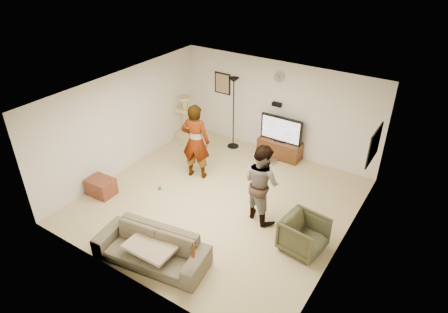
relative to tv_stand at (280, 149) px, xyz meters
The scene contains 24 objects.
floor 2.53m from the tv_stand, 95.93° to the right, with size 5.50×5.50×0.02m, color tan.
ceiling 3.39m from the tv_stand, 95.93° to the right, with size 5.50×5.50×0.02m, color white.
wall_back 1.07m from the tv_stand, 136.74° to the left, with size 5.50×0.04×2.50m, color silver.
wall_front 5.36m from the tv_stand, 92.84° to the right, with size 5.50×0.04×2.50m, color silver.
wall_left 4.04m from the tv_stand, 140.24° to the right, with size 0.04×5.50×2.50m, color silver.
wall_right 3.67m from the tv_stand, 45.18° to the right, with size 0.04×5.50×2.50m, color silver.
wall_clock 1.89m from the tv_stand, 140.45° to the left, with size 0.26×0.26×0.04m, color silver.
wall_speaker 1.18m from the tv_stand, 144.60° to the left, with size 0.25×0.10×0.10m, color black.
picture_back 2.40m from the tv_stand, behind, with size 0.42×0.03×0.52m, color #8A7356.
picture_right 2.92m from the tv_stand, 20.13° to the right, with size 0.03×0.78×0.62m, color #FBC154.
tv_stand is the anchor object (origin of this frame).
console_box 0.46m from the tv_stand, 106.49° to the right, with size 0.40×0.30×0.07m, color #AAABB5.
tv 0.58m from the tv_stand, ahead, with size 1.14×0.08×0.67m, color black.
tv_screen 0.58m from the tv_stand, 90.00° to the right, with size 1.04×0.01×0.59m, color #36B2F2.
floor_lamp 1.55m from the tv_stand, behind, with size 0.32×0.32×2.00m, color black.
cat_tree 2.86m from the tv_stand, behind, with size 0.42×0.42×1.31m, color #C9B87D.
person_left 2.44m from the tv_stand, 123.79° to the right, with size 0.69×0.45×1.88m, color #A5A5A5.
person_right 2.70m from the tv_stand, 72.88° to the right, with size 0.84×0.65×1.72m, color #3665A3.
sofa 4.73m from the tv_stand, 93.19° to the right, with size 2.10×0.82×0.61m, color brown.
throw_blanket 4.73m from the tv_stand, 92.65° to the right, with size 0.90×0.70×0.06m, color tan.
beer_bottle 4.80m from the tv_stand, 81.56° to the right, with size 0.06×0.06×0.25m, color #472D0E.
armchair 3.51m from the tv_stand, 56.68° to the right, with size 0.75×0.78×0.71m, color #3A3C25.
side_table 4.61m from the tv_stand, 125.21° to the right, with size 0.60×0.45×0.40m, color #5C2B1B.
toy_ball 3.36m from the tv_stand, 119.74° to the right, with size 0.08×0.08×0.08m, color #187188.
Camera 1 is at (4.02, -5.98, 5.35)m, focal length 31.73 mm.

